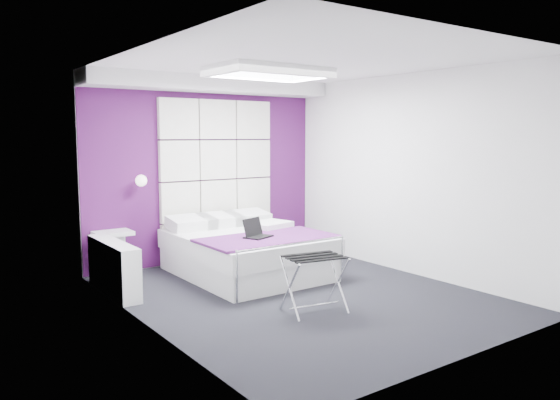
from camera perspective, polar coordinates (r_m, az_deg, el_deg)
name	(u,v)px	position (r m, az deg, el deg)	size (l,w,h in m)	color
floor	(299,295)	(6.31, 2.01, -9.85)	(4.40, 4.40, 0.00)	black
ceiling	(300,62)	(6.10, 2.12, 14.26)	(4.40, 4.40, 0.00)	white
wall_back	(206,171)	(7.92, -7.70, 3.05)	(3.60, 3.60, 0.00)	white
wall_left	(145,190)	(5.18, -13.94, 0.99)	(4.40, 4.40, 0.00)	white
wall_right	(409,174)	(7.30, 13.34, 2.62)	(4.40, 4.40, 0.00)	white
accent_wall	(207,171)	(7.91, -7.66, 3.04)	(3.58, 0.02, 2.58)	#471049
soffit	(214,85)	(7.72, -6.95, 11.88)	(3.58, 0.50, 0.20)	white
headboard	(218,180)	(7.95, -6.52, 2.14)	(1.80, 0.08, 2.30)	silver
skylight	(269,72)	(6.58, -1.17, 13.27)	(1.36, 0.86, 0.12)	white
wall_lamp	(140,180)	(7.37, -14.42, 2.00)	(0.15, 0.15, 0.15)	white
radiator	(114,267)	(6.59, -17.00, -6.74)	(0.22, 1.20, 0.60)	white
bed	(246,252)	(7.14, -3.54, -5.42)	(1.67, 2.01, 0.71)	white
nightstand	(113,233)	(7.28, -17.09, -3.33)	(0.46, 0.36, 0.05)	white
luggage_rack	(314,284)	(5.67, 3.60, -8.74)	(0.59, 0.43, 0.58)	silver
laptop	(256,233)	(6.69, -2.48, -3.41)	(0.33, 0.24, 0.24)	black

